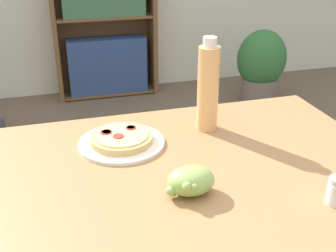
{
  "coord_description": "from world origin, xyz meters",
  "views": [
    {
      "loc": [
        -0.2,
        -1.06,
        1.35
      ],
      "look_at": [
        0.1,
        0.02,
        0.82
      ],
      "focal_mm": 45.0,
      "sensor_mm": 36.0,
      "label": 1
    }
  ],
  "objects_px": {
    "bookshelf": "(104,24)",
    "pizza_on_plate": "(121,140)",
    "grape_bunch": "(191,181)",
    "potted_plant_floor": "(261,65)",
    "drink_bottle": "(208,87)"
  },
  "relations": [
    {
      "from": "pizza_on_plate",
      "to": "grape_bunch",
      "type": "bearing_deg",
      "value": -68.5
    },
    {
      "from": "bookshelf",
      "to": "potted_plant_floor",
      "type": "distance_m",
      "value": 1.34
    },
    {
      "from": "pizza_on_plate",
      "to": "drink_bottle",
      "type": "height_order",
      "value": "drink_bottle"
    },
    {
      "from": "grape_bunch",
      "to": "potted_plant_floor",
      "type": "xyz_separation_m",
      "value": [
        1.36,
        2.19,
        -0.48
      ]
    },
    {
      "from": "bookshelf",
      "to": "potted_plant_floor",
      "type": "height_order",
      "value": "bookshelf"
    },
    {
      "from": "drink_bottle",
      "to": "pizza_on_plate",
      "type": "bearing_deg",
      "value": -172.57
    },
    {
      "from": "bookshelf",
      "to": "grape_bunch",
      "type": "bearing_deg",
      "value": -93.42
    },
    {
      "from": "grape_bunch",
      "to": "potted_plant_floor",
      "type": "relative_size",
      "value": 0.21
    },
    {
      "from": "drink_bottle",
      "to": "bookshelf",
      "type": "xyz_separation_m",
      "value": [
        -0.0,
        2.38,
        -0.28
      ]
    },
    {
      "from": "grape_bunch",
      "to": "bookshelf",
      "type": "distance_m",
      "value": 2.73
    },
    {
      "from": "grape_bunch",
      "to": "drink_bottle",
      "type": "bearing_deg",
      "value": 63.49
    },
    {
      "from": "grape_bunch",
      "to": "bookshelf",
      "type": "xyz_separation_m",
      "value": [
        0.16,
        2.72,
        -0.18
      ]
    },
    {
      "from": "bookshelf",
      "to": "pizza_on_plate",
      "type": "bearing_deg",
      "value": -96.58
    },
    {
      "from": "pizza_on_plate",
      "to": "grape_bunch",
      "type": "relative_size",
      "value": 2.05
    },
    {
      "from": "pizza_on_plate",
      "to": "grape_bunch",
      "type": "xyz_separation_m",
      "value": [
        0.12,
        -0.3,
        0.02
      ]
    }
  ]
}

